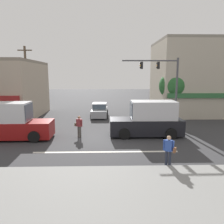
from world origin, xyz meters
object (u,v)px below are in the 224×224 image
utility_pole_far_right (180,82)px  box_truck_parked_curbside (149,120)px  utility_pole_near_left (27,83)px  traffic_light_mast (166,82)px  sedan_crossing_rightbound (100,111)px  box_truck_crossing_center (11,123)px  street_tree (173,86)px  pedestrian_foreground_with_bag (169,149)px  pedestrian_mid_crossing (79,125)px

utility_pole_far_right → box_truck_parked_curbside: (-5.23, -8.50, -2.65)m
utility_pole_near_left → traffic_light_mast: size_ratio=1.22×
traffic_light_mast → sedan_crossing_rightbound: bearing=135.9°
box_truck_crossing_center → traffic_light_mast: bearing=13.8°
utility_pole_far_right → traffic_light_mast: 7.00m
street_tree → sedan_crossing_rightbound: street_tree is taller
utility_pole_near_left → box_truck_crossing_center: bearing=-81.7°
utility_pole_near_left → pedestrian_foreground_with_bag: size_ratio=4.53×
utility_pole_near_left → sedan_crossing_rightbound: (7.24, 2.39, -3.22)m
utility_pole_far_right → box_truck_parked_curbside: 10.33m
utility_pole_near_left → pedestrian_mid_crossing: (5.93, -6.09, -2.98)m
traffic_light_mast → utility_pole_far_right: bearing=61.4°
sedan_crossing_rightbound → pedestrian_foreground_with_bag: 14.70m
sedan_crossing_rightbound → box_truck_crossing_center: 10.83m
traffic_light_mast → pedestrian_mid_crossing: traffic_light_mast is taller
traffic_light_mast → street_tree: bearing=66.7°
street_tree → pedestrian_mid_crossing: size_ratio=3.05×
box_truck_crossing_center → street_tree: bearing=29.0°
street_tree → traffic_light_mast: 5.46m
utility_pole_near_left → pedestrian_foreground_with_bag: 16.53m
utility_pole_far_right → box_truck_crossing_center: utility_pole_far_right is taller
utility_pole_near_left → pedestrian_mid_crossing: 9.01m
box_truck_parked_curbside → sedan_crossing_rightbound: 9.12m
pedestrian_foreground_with_bag → pedestrian_mid_crossing: size_ratio=1.00×
utility_pole_far_right → pedestrian_foreground_with_bag: 15.73m
street_tree → sedan_crossing_rightbound: 8.63m
pedestrian_mid_crossing → utility_pole_near_left: bearing=134.3°
street_tree → box_truck_crossing_center: 16.64m
sedan_crossing_rightbound → pedestrian_foreground_with_bag: pedestrian_foreground_with_bag is taller
street_tree → utility_pole_far_right: bearing=44.0°
street_tree → sedan_crossing_rightbound: size_ratio=1.23×
street_tree → pedestrian_foreground_with_bag: street_tree is taller
box_truck_parked_curbside → box_truck_crossing_center: (-10.39, -0.65, 0.00)m
box_truck_crossing_center → utility_pole_far_right: bearing=30.4°
box_truck_parked_curbside → pedestrian_mid_crossing: size_ratio=3.36×
box_truck_crossing_center → pedestrian_foreground_with_bag: size_ratio=3.38×
pedestrian_foreground_with_bag → traffic_light_mast: bearing=76.7°
street_tree → pedestrian_mid_crossing: 12.43m
street_tree → box_truck_crossing_center: bearing=-151.0°
utility_pole_near_left → pedestrian_foreground_with_bag: utility_pole_near_left is taller
utility_pole_near_left → utility_pole_far_right: 16.78m
box_truck_parked_curbside → pedestrian_foreground_with_bag: 6.01m
utility_pole_far_right → pedestrian_mid_crossing: utility_pole_far_right is taller
utility_pole_near_left → utility_pole_far_right: bearing=9.4°
utility_pole_far_right → pedestrian_mid_crossing: bearing=-140.2°
box_truck_parked_curbside → utility_pole_near_left: bearing=153.1°
utility_pole_near_left → traffic_light_mast: 13.64m
street_tree → traffic_light_mast: traffic_light_mast is taller
box_truck_crossing_center → pedestrian_mid_crossing: (5.00, 0.31, -0.30)m
traffic_light_mast → box_truck_crossing_center: traffic_light_mast is taller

